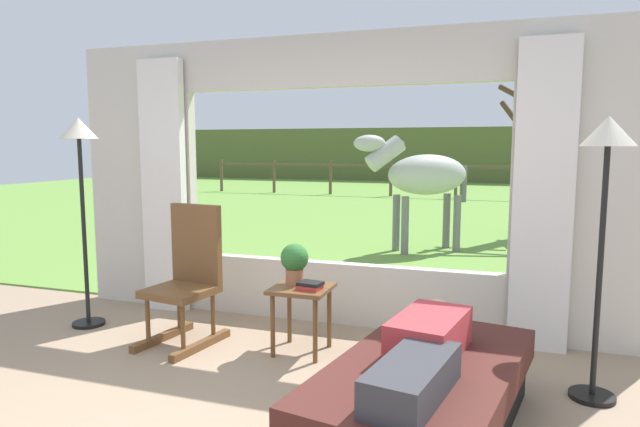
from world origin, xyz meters
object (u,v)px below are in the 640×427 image
Objects in this scene: rocking_chair at (188,276)px; side_table at (302,299)px; reclining_person at (424,347)px; floor_lamp_right at (606,173)px; book_stack at (310,286)px; pasture_tree at (537,154)px; horse at (422,176)px; recliner_sofa at (424,397)px; potted_plant at (295,261)px; floor_lamp_left at (80,159)px.

rocking_chair is 0.97m from side_table.
floor_lamp_right is at bearing 51.78° from reclining_person.
reclining_person reaches higher than book_stack.
book_stack is at bearing -106.31° from pasture_tree.
horse is at bearing 108.85° from reclining_person.
recliner_sofa is 5.42m from horse.
potted_plant is at bearing 141.04° from horse.
floor_lamp_left is 4.07m from floor_lamp_right.
pasture_tree reaches higher than rocking_chair.
reclining_person is 5.42m from horse.
floor_lamp_left is at bearing -178.12° from potted_plant.
book_stack is 0.11× the size of horse.
potted_plant is (-1.16, 1.05, 0.18)m from reclining_person.
potted_plant is 2.24m from floor_lamp_right.
book_stack reaches higher than side_table.
rocking_chair is (-2.04, 0.88, 0.33)m from recliner_sofa.
horse is at bearing 111.20° from floor_lamp_right.
side_table is at bearing 0.12° from floor_lamp_left.
book_stack is at bearing 9.28° from rocking_chair.
floor_lamp_left is at bearing -174.00° from rocking_chair.
potted_plant is 0.18× the size of floor_lamp_right.
pasture_tree reaches higher than reclining_person.
potted_plant is 0.11× the size of pasture_tree.
recliner_sofa is at bearing -41.91° from book_stack.
pasture_tree reaches higher than book_stack.
recliner_sofa is 1.64× the size of rocking_chair.
rocking_chair is 4.61m from horse.
side_table is (-1.08, 0.94, 0.21)m from recliner_sofa.
horse is at bearing 86.21° from side_table.
floor_lamp_left is at bearing 173.66° from recliner_sofa.
side_table is at bearing 142.15° from horse.
reclining_person is 1.56m from floor_lamp_right.
pasture_tree is (0.88, 7.25, 1.23)m from recliner_sofa.
floor_lamp_right is (2.03, -0.15, 1.00)m from side_table.
book_stack is at bearing -34.58° from potted_plant.
rocking_chair reaches higher than reclining_person.
rocking_chair is at bearing -176.35° from side_table.
floor_lamp_left is at bearing -122.30° from pasture_tree.
horse is (-0.79, 5.28, 0.94)m from recliner_sofa.
reclining_person reaches higher than side_table.
horse reaches higher than rocking_chair.
horse is 0.57× the size of pasture_tree.
pasture_tree is at bearing 90.67° from floor_lamp_right.
book_stack is 4.44m from horse.
rocking_chair reaches higher than side_table.
horse reaches higher than book_stack.
pasture_tree is at bearing 93.53° from recliner_sofa.
horse is (-1.74, 4.49, -0.28)m from floor_lamp_right.
rocking_chair is 0.90m from potted_plant.
pasture_tree is at bearing -74.19° from horse.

